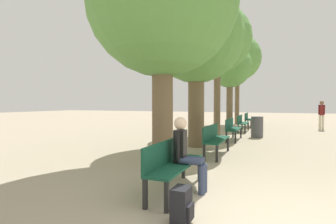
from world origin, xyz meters
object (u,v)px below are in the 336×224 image
backpack (182,206)px  pedestrian_near (322,113)px  tree_row_2 (217,39)px  bench_row_4 (248,118)px  bench_row_0 (172,161)px  bench_row_2 (232,127)px  tree_row_1 (196,37)px  tree_row_0 (162,2)px  tree_row_4 (237,58)px  tree_row_3 (230,67)px  bench_row_1 (214,137)px  bench_row_3 (242,122)px  trash_bin (257,127)px  person_seated (187,151)px

backpack → pedestrian_near: 14.15m
tree_row_2 → pedestrian_near: (4.91, 4.56, -3.51)m
bench_row_4 → bench_row_0: bearing=-90.0°
bench_row_2 → tree_row_1: size_ratio=0.32×
tree_row_0 → tree_row_4: bearing=90.0°
bench_row_0 → pedestrian_near: (4.00, 12.64, 0.41)m
bench_row_2 → tree_row_3: 6.00m
bench_row_1 → bench_row_3: (0.00, 6.64, 0.00)m
bench_row_1 → bench_row_2: size_ratio=1.00×
bench_row_1 → bench_row_2: bearing=90.0°
bench_row_1 → tree_row_1: bearing=125.8°
bench_row_4 → tree_row_0: (-0.92, -11.59, 3.39)m
tree_row_3 → tree_row_1: bearing=-90.0°
bench_row_1 → bench_row_4: 9.96m
tree_row_2 → trash_bin: 4.38m
bench_row_1 → tree_row_1: 3.58m
tree_row_4 → person_seated: bearing=-85.6°
tree_row_2 → bench_row_3: bearing=64.0°
tree_row_1 → trash_bin: 5.02m
pedestrian_near → trash_bin: 5.67m
tree_row_0 → pedestrian_near: size_ratio=3.53×
tree_row_1 → person_seated: bearing=-75.7°
bench_row_2 → tree_row_3: size_ratio=0.36×
tree_row_2 → backpack: bearing=-80.9°
bench_row_3 → pedestrian_near: bearing=33.9°
bench_row_1 → tree_row_1: size_ratio=0.32×
bench_row_1 → tree_row_2: size_ratio=0.29×
bench_row_4 → tree_row_4: (-0.92, 1.68, 4.14)m
bench_row_4 → backpack: 14.35m
bench_row_4 → tree_row_0: size_ratio=0.30×
tree_row_1 → person_seated: tree_row_1 is taller
tree_row_3 → trash_bin: size_ratio=5.41×
bench_row_0 → bench_row_3: size_ratio=1.00×
tree_row_1 → pedestrian_near: 9.84m
tree_row_2 → bench_row_4: bearing=80.0°
tree_row_0 → pedestrian_near: 12.37m
bench_row_0 → bench_row_1: bearing=90.0°
bench_row_2 → trash_bin: (0.88, 1.29, -0.07)m
tree_row_0 → trash_bin: tree_row_0 is taller
bench_row_3 → tree_row_3: size_ratio=0.36×
bench_row_3 → tree_row_4: (-0.92, 5.00, 4.14)m
bench_row_2 → bench_row_0: bearing=-90.0°
bench_row_0 → tree_row_1: (-0.92, 4.59, 3.22)m
bench_row_1 → tree_row_0: 3.87m
bench_row_4 → trash_bin: size_ratio=1.92×
trash_bin → tree_row_0: bearing=-106.1°
bench_row_1 → person_seated: size_ratio=1.39×
tree_row_0 → backpack: bearing=-62.0°
person_seated → backpack: size_ratio=2.79×
bench_row_4 → pedestrian_near: (4.00, -0.64, 0.41)m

